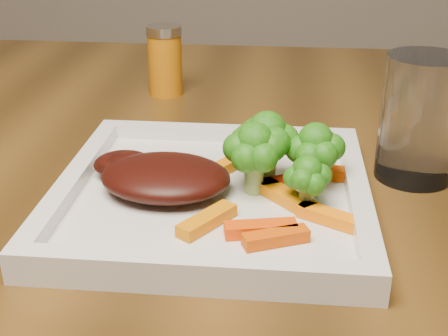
# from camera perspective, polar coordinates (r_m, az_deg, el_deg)

# --- Properties ---
(plate) EXTENTS (0.27, 0.27, 0.01)m
(plate) POSITION_cam_1_polar(r_m,az_deg,el_deg) (0.55, -1.03, -2.87)
(plate) COLOR silver
(plate) RESTS_ON dining_table
(steak) EXTENTS (0.12, 0.10, 0.03)m
(steak) POSITION_cam_1_polar(r_m,az_deg,el_deg) (0.55, -5.37, -0.84)
(steak) COLOR #380B08
(steak) RESTS_ON plate
(broccoli_0) EXTENTS (0.08, 0.08, 0.07)m
(broccoli_0) POSITION_cam_1_polar(r_m,az_deg,el_deg) (0.56, 3.92, 1.93)
(broccoli_0) COLOR #256110
(broccoli_0) RESTS_ON plate
(broccoli_1) EXTENTS (0.06, 0.06, 0.06)m
(broccoli_1) POSITION_cam_1_polar(r_m,az_deg,el_deg) (0.55, 8.30, 1.21)
(broccoli_1) COLOR #137717
(broccoli_1) RESTS_ON plate
(broccoli_2) EXTENTS (0.05, 0.05, 0.06)m
(broccoli_2) POSITION_cam_1_polar(r_m,az_deg,el_deg) (0.52, 7.65, -0.80)
(broccoli_2) COLOR #1C6110
(broccoli_2) RESTS_ON plate
(broccoli_3) EXTENTS (0.06, 0.06, 0.06)m
(broccoli_3) POSITION_cam_1_polar(r_m,az_deg,el_deg) (0.54, 2.78, 0.77)
(broccoli_3) COLOR #3D7613
(broccoli_3) RESTS_ON plate
(carrot_0) EXTENTS (0.05, 0.03, 0.01)m
(carrot_0) POSITION_cam_1_polar(r_m,az_deg,el_deg) (0.48, 4.76, -6.35)
(carrot_0) COLOR #D04603
(carrot_0) RESTS_ON plate
(carrot_1) EXTENTS (0.05, 0.04, 0.01)m
(carrot_1) POSITION_cam_1_polar(r_m,az_deg,el_deg) (0.51, 9.64, -4.44)
(carrot_1) COLOR orange
(carrot_1) RESTS_ON plate
(carrot_2) EXTENTS (0.05, 0.06, 0.01)m
(carrot_2) POSITION_cam_1_polar(r_m,az_deg,el_deg) (0.50, -1.56, -4.81)
(carrot_2) COLOR orange
(carrot_2) RESTS_ON plate
(carrot_3) EXTENTS (0.06, 0.02, 0.01)m
(carrot_3) POSITION_cam_1_polar(r_m,az_deg,el_deg) (0.58, 9.38, -0.41)
(carrot_3) COLOR #D04403
(carrot_3) RESTS_ON plate
(carrot_4) EXTENTS (0.04, 0.05, 0.01)m
(carrot_4) POSITION_cam_1_polar(r_m,az_deg,el_deg) (0.60, 1.07, 0.63)
(carrot_4) COLOR #D86F03
(carrot_4) RESTS_ON plate
(carrot_5) EXTENTS (0.05, 0.06, 0.01)m
(carrot_5) POSITION_cam_1_polar(r_m,az_deg,el_deg) (0.54, 5.67, -2.62)
(carrot_5) COLOR orange
(carrot_5) RESTS_ON plate
(carrot_6) EXTENTS (0.05, 0.04, 0.01)m
(carrot_6) POSITION_cam_1_polar(r_m,az_deg,el_deg) (0.56, 5.74, -1.31)
(carrot_6) COLOR red
(carrot_6) RESTS_ON plate
(spice_shaker) EXTENTS (0.06, 0.06, 0.09)m
(spice_shaker) POSITION_cam_1_polar(r_m,az_deg,el_deg) (0.84, -5.41, 9.76)
(spice_shaker) COLOR #BB670A
(spice_shaker) RESTS_ON dining_table
(drinking_glass) EXTENTS (0.08, 0.08, 0.12)m
(drinking_glass) POSITION_cam_1_polar(r_m,az_deg,el_deg) (0.61, 17.47, 4.33)
(drinking_glass) COLOR silver
(drinking_glass) RESTS_ON dining_table
(carrot_7) EXTENTS (0.06, 0.03, 0.01)m
(carrot_7) POSITION_cam_1_polar(r_m,az_deg,el_deg) (0.49, 3.37, -5.57)
(carrot_7) COLOR #EA4203
(carrot_7) RESTS_ON plate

